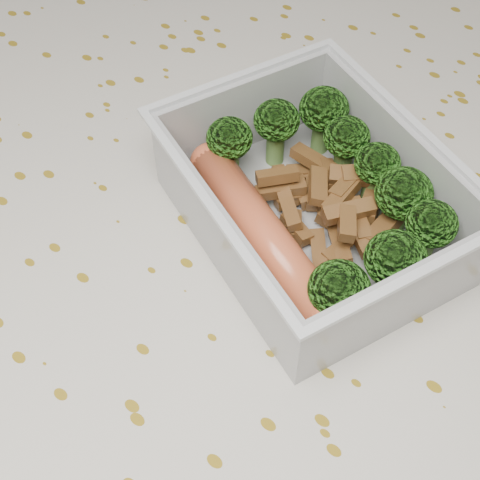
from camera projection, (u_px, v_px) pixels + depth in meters
The scene contains 6 objects.
dining_table at pixel (249, 327), 0.51m from camera, with size 1.40×0.90×0.75m.
tablecloth at pixel (250, 291), 0.47m from camera, with size 1.46×0.96×0.19m.
lunch_container at pixel (312, 209), 0.44m from camera, with size 0.23×0.21×0.07m.
broccoli_florets at pixel (348, 186), 0.42m from camera, with size 0.17×0.15×0.05m.
meat_pile at pixel (328, 200), 0.45m from camera, with size 0.10×0.09×0.03m.
sausage at pixel (262, 234), 0.42m from camera, with size 0.16×0.08×0.03m.
Camera 1 is at (0.16, -0.20, 1.11)m, focal length 50.00 mm.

